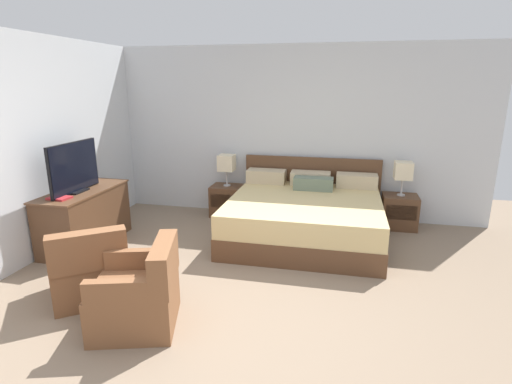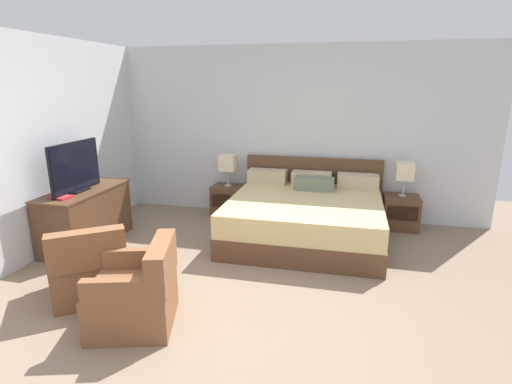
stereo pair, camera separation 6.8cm
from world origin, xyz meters
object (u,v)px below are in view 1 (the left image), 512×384
object	(u,v)px
nightstand_right	(399,212)
table_lamp_right	(403,171)
dresser	(85,217)
armchair_companion	(140,295)
nightstand_left	(227,201)
table_lamp_left	(227,163)
book_red_cover	(59,198)
armchair_by_window	(90,270)
tv	(74,168)
bed	(305,216)

from	to	relation	value
nightstand_right	table_lamp_right	xyz separation A→B (m)	(0.00, 0.00, 0.61)
nightstand_right	dresser	distance (m)	4.36
table_lamp_right	dresser	distance (m)	4.38
armchair_companion	nightstand_left	bearing A→B (deg)	92.24
table_lamp_right	table_lamp_left	bearing A→B (deg)	180.00
table_lamp_right	book_red_cover	world-z (taller)	table_lamp_right
book_red_cover	table_lamp_right	bearing A→B (deg)	25.89
dresser	armchair_by_window	bearing A→B (deg)	-53.45
dresser	armchair_companion	bearing A→B (deg)	-43.63
tv	nightstand_left	bearing A→B (deg)	48.70
bed	nightstand_right	distance (m)	1.48
nightstand_left	armchair_by_window	xyz separation A→B (m)	(-0.59, -2.73, 0.04)
table_lamp_left	tv	bearing A→B (deg)	-131.28
table_lamp_left	table_lamp_right	distance (m)	2.61
table_lamp_left	armchair_by_window	world-z (taller)	table_lamp_left
nightstand_left	tv	world-z (taller)	tv
nightstand_left	armchair_companion	size ratio (longest dim) A/B	0.58
table_lamp_left	table_lamp_right	xyz separation A→B (m)	(2.61, 0.00, 0.00)
bed	nightstand_left	size ratio (longest dim) A/B	4.21
bed	armchair_companion	distance (m)	2.64
tv	bed	bearing A→B (deg)	19.13
table_lamp_right	tv	size ratio (longest dim) A/B	0.56
tv	book_red_cover	size ratio (longest dim) A/B	3.64
bed	tv	bearing A→B (deg)	-160.87
nightstand_left	dresser	xyz separation A→B (m)	(-1.46, -1.56, 0.14)
armchair_by_window	armchair_companion	world-z (taller)	same
bed	armchair_companion	world-z (taller)	bed
dresser	book_red_cover	size ratio (longest dim) A/B	5.43
bed	armchair_by_window	distance (m)	2.78
nightstand_right	table_lamp_right	world-z (taller)	table_lamp_right
book_red_cover	armchair_by_window	world-z (taller)	book_red_cover
bed	book_red_cover	world-z (taller)	bed
table_lamp_right	dresser	xyz separation A→B (m)	(-4.07, -1.56, -0.47)
nightstand_right	armchair_by_window	size ratio (longest dim) A/B	0.51
nightstand_left	book_red_cover	bearing A→B (deg)	-126.41
nightstand_left	tv	bearing A→B (deg)	-131.30
table_lamp_left	tv	distance (m)	2.21
book_red_cover	table_lamp_left	bearing A→B (deg)	53.61
tv	armchair_companion	xyz separation A→B (m)	(1.57, -1.41, -0.76)
dresser	book_red_cover	bearing A→B (deg)	-89.89
bed	table_lamp_right	size ratio (longest dim) A/B	4.20
dresser	armchair_companion	world-z (taller)	armchair_companion
nightstand_right	book_red_cover	distance (m)	4.55
bed	dresser	size ratio (longest dim) A/B	1.58
nightstand_right	dresser	xyz separation A→B (m)	(-4.07, -1.56, 0.14)
table_lamp_left	table_lamp_right	bearing A→B (deg)	0.00
bed	table_lamp_left	world-z (taller)	table_lamp_left
nightstand_right	book_red_cover	bearing A→B (deg)	-154.13
table_lamp_right	armchair_companion	size ratio (longest dim) A/B	0.58
table_lamp_right	armchair_companion	bearing A→B (deg)	-129.17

